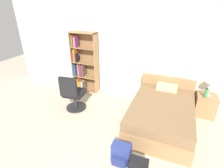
# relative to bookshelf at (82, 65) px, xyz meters

# --- Properties ---
(wall_back) EXTENTS (9.00, 0.06, 2.60)m
(wall_back) POSITION_rel_bookshelf_xyz_m (2.00, 0.21, 0.49)
(wall_back) COLOR silver
(wall_back) RESTS_ON ground_plane
(bookshelf) EXTENTS (0.80, 0.30, 1.80)m
(bookshelf) POSITION_rel_bookshelf_xyz_m (0.00, 0.00, 0.00)
(bookshelf) COLOR #AD7F51
(bookshelf) RESTS_ON ground_plane
(bed) EXTENTS (1.32, 1.94, 0.84)m
(bed) POSITION_rel_bookshelf_xyz_m (2.54, -0.90, -0.51)
(bed) COLOR #AD7F51
(bed) RESTS_ON ground_plane
(office_chair) EXTENTS (0.52, 0.60, 1.00)m
(office_chair) POSITION_rel_bookshelf_xyz_m (0.37, -1.14, -0.35)
(office_chair) COLOR #232326
(office_chair) RESTS_ON ground_plane
(nightstand) EXTENTS (0.46, 0.49, 0.53)m
(nightstand) POSITION_rel_bookshelf_xyz_m (3.50, -0.11, -0.54)
(nightstand) COLOR #AD7F51
(nightstand) RESTS_ON ground_plane
(table_lamp) EXTENTS (0.23, 0.23, 0.49)m
(table_lamp) POSITION_rel_bookshelf_xyz_m (3.49, -0.10, 0.12)
(table_lamp) COLOR #B2B2B7
(table_lamp) RESTS_ON nightstand
(water_bottle) EXTENTS (0.08, 0.08, 0.24)m
(water_bottle) POSITION_rel_bookshelf_xyz_m (3.42, -0.22, -0.16)
(water_bottle) COLOR #3F8C4C
(water_bottle) RESTS_ON nightstand
(backpack_blue) EXTENTS (0.33, 0.25, 0.38)m
(backpack_blue) POSITION_rel_bookshelf_xyz_m (2.04, -2.24, -0.62)
(backpack_blue) COLOR navy
(backpack_blue) RESTS_ON ground_plane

